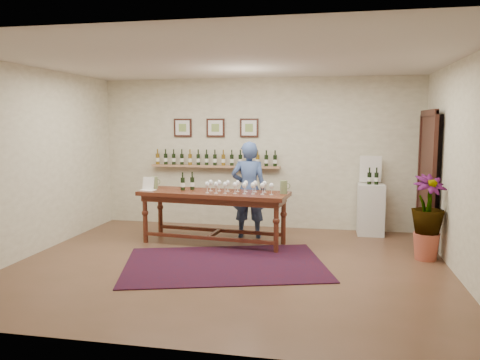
% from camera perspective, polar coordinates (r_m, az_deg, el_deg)
% --- Properties ---
extents(ground, '(6.00, 6.00, 0.00)m').
position_cam_1_polar(ground, '(6.66, -1.34, -10.28)').
color(ground, brown).
rests_on(ground, ground).
extents(room_shell, '(6.00, 6.00, 6.00)m').
position_cam_1_polar(room_shell, '(8.14, 16.22, 0.68)').
color(room_shell, beige).
rests_on(room_shell, ground).
extents(rug, '(3.16, 2.53, 0.01)m').
position_cam_1_polar(rug, '(6.67, -1.89, -10.19)').
color(rug, '#490D15').
rests_on(rug, ground).
extents(tasting_table, '(2.50, 1.01, 0.86)m').
position_cam_1_polar(tasting_table, '(7.64, -3.22, -2.38)').
color(tasting_table, '#482212').
rests_on(tasting_table, ground).
extents(table_glasses, '(1.39, 0.36, 0.19)m').
position_cam_1_polar(table_glasses, '(7.49, -0.51, -0.82)').
color(table_glasses, white).
rests_on(table_glasses, tasting_table).
extents(table_bottles, '(0.33, 0.20, 0.34)m').
position_cam_1_polar(table_bottles, '(7.82, -6.42, 0.01)').
color(table_bottles, black).
rests_on(table_bottles, tasting_table).
extents(pitcher_left, '(0.14, 0.14, 0.20)m').
position_cam_1_polar(pitcher_left, '(8.06, -10.38, -0.33)').
color(pitcher_left, '#667549').
rests_on(pitcher_left, tasting_table).
extents(pitcher_right, '(0.16, 0.16, 0.21)m').
position_cam_1_polar(pitcher_right, '(7.40, 5.34, -0.87)').
color(pitcher_right, '#667549').
rests_on(pitcher_right, tasting_table).
extents(menu_card, '(0.26, 0.20, 0.22)m').
position_cam_1_polar(menu_card, '(7.92, -11.11, -0.43)').
color(menu_card, white).
rests_on(menu_card, tasting_table).
extents(display_pedestal, '(0.45, 0.45, 0.90)m').
position_cam_1_polar(display_pedestal, '(8.60, 15.63, -3.48)').
color(display_pedestal, silver).
rests_on(display_pedestal, ground).
extents(pedestal_bottles, '(0.29, 0.08, 0.29)m').
position_cam_1_polar(pedestal_bottles, '(8.49, 15.90, 0.43)').
color(pedestal_bottles, black).
rests_on(pedestal_bottles, display_pedestal).
extents(info_sign, '(0.37, 0.02, 0.51)m').
position_cam_1_polar(info_sign, '(8.61, 15.62, 1.30)').
color(info_sign, white).
rests_on(info_sign, display_pedestal).
extents(potted_plant, '(0.73, 0.73, 1.07)m').
position_cam_1_polar(potted_plant, '(7.26, 21.88, -4.25)').
color(potted_plant, '#A64B37').
rests_on(potted_plant, ground).
extents(person, '(0.63, 0.44, 1.66)m').
position_cam_1_polar(person, '(8.03, 1.09, -1.19)').
color(person, '#354B7F').
rests_on(person, ground).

